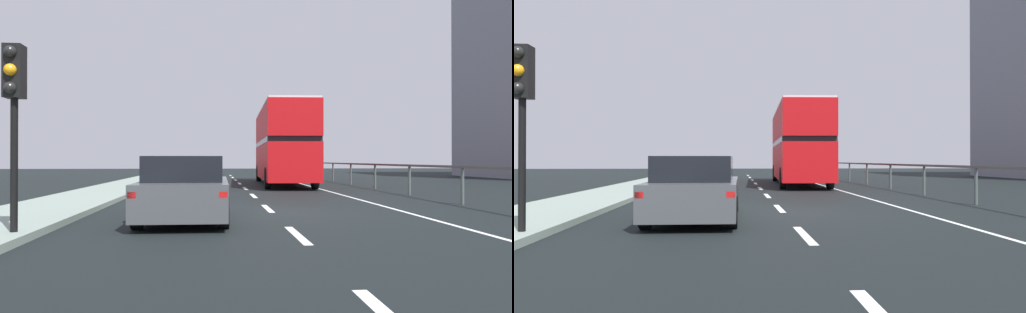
{
  "view_description": "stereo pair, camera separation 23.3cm",
  "coord_description": "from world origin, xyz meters",
  "views": [
    {
      "loc": [
        -1.51,
        -12.11,
        1.35
      ],
      "look_at": [
        0.13,
        5.74,
        1.48
      ],
      "focal_mm": 32.81,
      "sensor_mm": 36.0,
      "label": 1
    },
    {
      "loc": [
        -1.28,
        -12.13,
        1.35
      ],
      "look_at": [
        0.13,
        5.74,
        1.48
      ],
      "focal_mm": 32.81,
      "sensor_mm": 36.0,
      "label": 2
    }
  ],
  "objects": [
    {
      "name": "double_decker_bus_red",
      "position": [
        2.29,
        13.21,
        2.23
      ],
      "size": [
        2.91,
        11.13,
        4.15
      ],
      "rotation": [
        0.0,
        0.0,
        -0.05
      ],
      "color": "red",
      "rests_on": "ground"
    },
    {
      "name": "ground_plane",
      "position": [
        0.0,
        0.0,
        -0.05
      ],
      "size": [
        74.76,
        120.0,
        0.1
      ],
      "primitive_type": "cube",
      "color": "black"
    },
    {
      "name": "bridge_side_railing",
      "position": [
        6.0,
        9.0,
        0.96
      ],
      "size": [
        0.1,
        42.0,
        1.18
      ],
      "color": "#4A5552",
      "rests_on": "ground"
    },
    {
      "name": "lane_paint_markings",
      "position": [
        2.16,
        8.5,
        0.0
      ],
      "size": [
        3.58,
        46.0,
        0.01
      ],
      "color": "silver",
      "rests_on": "ground"
    },
    {
      "name": "sedan_car_ahead",
      "position": [
        -2.41,
        18.15,
        0.67
      ],
      "size": [
        1.81,
        4.44,
        1.38
      ],
      "rotation": [
        0.0,
        0.0,
        -0.0
      ],
      "color": "maroon",
      "rests_on": "ground"
    },
    {
      "name": "near_sidewalk_kerb",
      "position": [
        -5.83,
        0.0,
        0.07
      ],
      "size": [
        2.58,
        80.0,
        0.14
      ],
      "primitive_type": "cube",
      "color": "gray",
      "rests_on": "ground"
    },
    {
      "name": "traffic_signal_pole",
      "position": [
        -4.85,
        -3.93,
        2.5
      ],
      "size": [
        0.3,
        0.42,
        3.15
      ],
      "color": "black",
      "rests_on": "near_sidewalk_kerb"
    },
    {
      "name": "hatchback_car_near",
      "position": [
        -2.11,
        -1.45,
        0.69
      ],
      "size": [
        1.95,
        4.37,
        1.43
      ],
      "rotation": [
        0.0,
        0.0,
        -0.02
      ],
      "color": "#494C50",
      "rests_on": "ground"
    }
  ]
}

